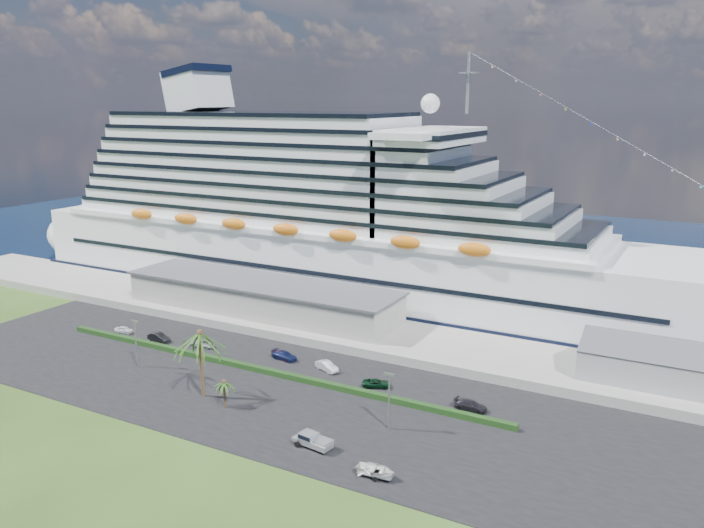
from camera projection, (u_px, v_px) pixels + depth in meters
The scene contains 22 objects.
ground at pixel (239, 421), 98.27m from camera, with size 420.00×420.00×0.00m, color #304316.
asphalt_lot at pixel (282, 392), 107.64m from camera, with size 140.00×38.00×0.12m, color black.
wharf at pixel (367, 333), 132.17m from camera, with size 240.00×20.00×1.80m, color gray.
water at pixel (503, 250), 209.14m from camera, with size 420.00×160.00×0.02m, color black.
cruise_ship at pixel (333, 224), 158.98m from camera, with size 191.00×38.00×54.00m.
terminal_building at pixel (261, 296), 142.87m from camera, with size 61.00×15.00×6.30m.
port_shed at pixel (662, 365), 107.10m from camera, with size 24.00×12.31×7.37m.
hedge at pixel (260, 369), 115.51m from camera, with size 88.00×1.10×0.90m, color black.
lamp_post_left at pixel (135, 337), 116.90m from camera, with size 1.60×0.35×8.27m.
lamp_post_right at pixel (389, 394), 94.51m from camera, with size 1.60×0.35×8.27m.
palm_tall at pixel (200, 340), 104.19m from camera, with size 8.82×8.82×11.13m.
palm_short at pixel (224, 385), 101.64m from camera, with size 3.53×3.53×4.56m.
parked_car_0 at pixel (124, 330), 134.69m from camera, with size 1.56×3.87×1.32m, color white.
parked_car_1 at pixel (159, 337), 130.11m from camera, with size 1.66×4.77×1.57m, color black.
parked_car_2 at pixel (203, 344), 126.92m from camera, with size 2.11×4.58×1.27m, color #A0A4A9.
parked_car_3 at pixel (284, 355), 120.95m from camera, with size 2.06×5.07×1.47m, color #151F4C.
parked_car_4 at pixel (282, 355), 121.32m from camera, with size 1.75×4.35×1.48m, color maroon.
parked_car_5 at pixel (327, 366), 116.01m from camera, with size 1.65×4.72×1.55m, color silver.
parked_car_6 at pixel (377, 383), 109.37m from camera, with size 2.11×4.58×1.27m, color black.
parked_car_7 at pixel (471, 405), 101.32m from camera, with size 2.04×5.02×1.46m, color #232227.
pickup_truck at pixel (312, 440), 90.38m from camera, with size 5.67×2.71×1.92m.
boat_trailer at pixel (375, 470), 83.12m from camera, with size 5.64×3.90×1.59m.
Camera 1 is at (57.57, -71.37, 44.96)m, focal length 35.00 mm.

